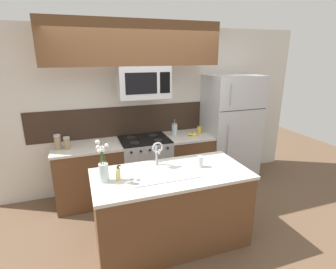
{
  "coord_description": "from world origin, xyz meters",
  "views": [
    {
      "loc": [
        -0.94,
        -2.88,
        2.19
      ],
      "look_at": [
        0.17,
        0.27,
        1.16
      ],
      "focal_mm": 28.0,
      "sensor_mm": 36.0,
      "label": 1
    }
  ],
  "objects": [
    {
      "name": "upper_cabinet_band",
      "position": [
        -0.12,
        0.85,
        2.33
      ],
      "size": [
        2.44,
        0.34,
        0.6
      ],
      "primitive_type": "cube",
      "color": "brown"
    },
    {
      "name": "dish_soap_bottle",
      "position": [
        -0.6,
        -0.33,
        0.98
      ],
      "size": [
        0.06,
        0.05,
        0.16
      ],
      "color": "#DBCC75",
      "rests_on": "island_counter"
    },
    {
      "name": "banana_bunch",
      "position": [
        0.8,
        0.84,
        0.93
      ],
      "size": [
        0.19,
        0.12,
        0.08
      ],
      "color": "yellow",
      "rests_on": "back_counter_right"
    },
    {
      "name": "back_counter_left",
      "position": [
        -0.86,
        0.9,
        0.46
      ],
      "size": [
        0.99,
        0.65,
        0.91
      ],
      "color": "brown",
      "rests_on": "ground"
    },
    {
      "name": "drinking_glass",
      "position": [
        0.37,
        -0.31,
        0.97
      ],
      "size": [
        0.07,
        0.07,
        0.13
      ],
      "color": "silver",
      "rests_on": "island_counter"
    },
    {
      "name": "storage_jar_medium",
      "position": [
        -1.12,
        0.86,
        1.0
      ],
      "size": [
        0.09,
        0.09,
        0.17
      ],
      "color": "#997F5B",
      "rests_on": "back_counter_left"
    },
    {
      "name": "refrigerator",
      "position": [
        1.54,
        0.92,
        0.93
      ],
      "size": [
        0.88,
        0.74,
        1.86
      ],
      "color": "#B7BABF",
      "rests_on": "ground"
    },
    {
      "name": "kitchen_sink",
      "position": [
        -0.1,
        -0.35,
        0.84
      ],
      "size": [
        0.76,
        0.44,
        0.16
      ],
      "color": "#ADAFB5",
      "rests_on": "island_counter"
    },
    {
      "name": "stove_range",
      "position": [
        0.0,
        0.9,
        0.46
      ],
      "size": [
        0.76,
        0.64,
        0.93
      ],
      "color": "#B7BABF",
      "rests_on": "ground"
    },
    {
      "name": "storage_jar_tall",
      "position": [
        -1.24,
        0.89,
        1.02
      ],
      "size": [
        0.09,
        0.09,
        0.21
      ],
      "color": "#997F5B",
      "rests_on": "back_counter_left"
    },
    {
      "name": "back_counter_right",
      "position": [
        0.74,
        0.9,
        0.46
      ],
      "size": [
        0.75,
        0.65,
        0.91
      ],
      "color": "brown",
      "rests_on": "ground"
    },
    {
      "name": "french_press",
      "position": [
        0.52,
        0.96,
        1.01
      ],
      "size": [
        0.09,
        0.09,
        0.27
      ],
      "color": "silver",
      "rests_on": "back_counter_right"
    },
    {
      "name": "coffee_tin",
      "position": [
        0.97,
        0.95,
        0.97
      ],
      "size": [
        0.08,
        0.08,
        0.11
      ],
      "primitive_type": "cylinder",
      "color": "gold",
      "rests_on": "back_counter_right"
    },
    {
      "name": "microwave",
      "position": [
        0.0,
        0.88,
        1.8
      ],
      "size": [
        0.74,
        0.4,
        0.46
      ],
      "color": "#B7BABF"
    },
    {
      "name": "sink_faucet",
      "position": [
        -0.1,
        -0.13,
        1.11
      ],
      "size": [
        0.14,
        0.14,
        0.31
      ],
      "color": "#B7BABF",
      "rests_on": "island_counter"
    },
    {
      "name": "ground_plane",
      "position": [
        0.0,
        0.0,
        0.0
      ],
      "size": [
        10.0,
        10.0,
        0.0
      ],
      "primitive_type": "plane",
      "color": "brown"
    },
    {
      "name": "island_counter",
      "position": [
        -0.01,
        -0.35,
        0.46
      ],
      "size": [
        1.76,
        0.84,
        0.91
      ],
      "color": "brown",
      "rests_on": "ground"
    },
    {
      "name": "rear_partition",
      "position": [
        0.3,
        1.28,
        1.3
      ],
      "size": [
        5.2,
        0.1,
        2.6
      ],
      "primitive_type": "cube",
      "color": "silver",
      "rests_on": "ground"
    },
    {
      "name": "flower_vase",
      "position": [
        -0.75,
        -0.31,
        1.05
      ],
      "size": [
        0.13,
        0.14,
        0.47
      ],
      "color": "silver",
      "rests_on": "island_counter"
    },
    {
      "name": "splash_band",
      "position": [
        0.0,
        1.22,
        1.15
      ],
      "size": [
        3.4,
        0.01,
        0.48
      ],
      "primitive_type": "cube",
      "color": "#332319",
      "rests_on": "rear_partition"
    }
  ]
}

